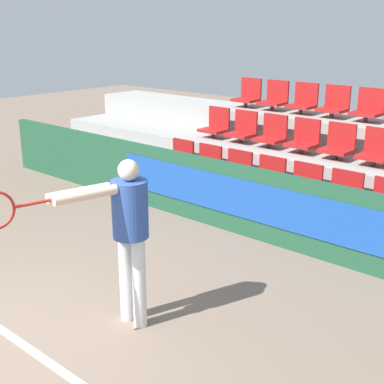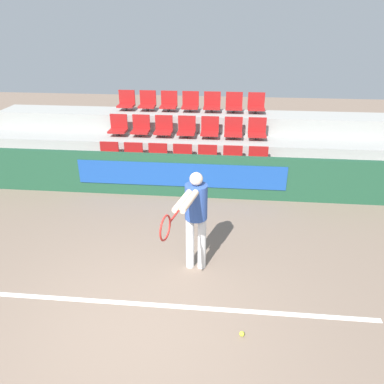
{
  "view_description": "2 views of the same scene",
  "coord_description": "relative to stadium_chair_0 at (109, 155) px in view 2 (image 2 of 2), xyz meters",
  "views": [
    {
      "loc": [
        4.07,
        -1.77,
        2.8
      ],
      "look_at": [
        0.38,
        2.41,
        1.02
      ],
      "focal_mm": 50.0,
      "sensor_mm": 36.0,
      "label": 1
    },
    {
      "loc": [
        1.03,
        -3.6,
        3.69
      ],
      "look_at": [
        0.46,
        2.13,
        0.93
      ],
      "focal_mm": 35.0,
      "sensor_mm": 36.0,
      "label": 2
    }
  ],
  "objects": [
    {
      "name": "ground_plane",
      "position": [
        1.75,
        -4.52,
        -0.65
      ],
      "size": [
        30.0,
        30.0,
        0.0
      ],
      "primitive_type": "plane",
      "color": "#7A6656"
    },
    {
      "name": "court_baseline",
      "position": [
        1.75,
        -4.16,
        -0.64
      ],
      "size": [
        6.34,
        0.08,
        0.01
      ],
      "color": "white",
      "rests_on": "ground"
    },
    {
      "name": "barrier_wall",
      "position": [
        1.75,
        -0.67,
        -0.16
      ],
      "size": [
        10.77,
        0.14,
        0.97
      ],
      "color": "#1E4C33",
      "rests_on": "ground"
    },
    {
      "name": "bleacher_tier_front",
      "position": [
        1.75,
        -0.12,
        -0.43
      ],
      "size": [
        10.37,
        0.94,
        0.43
      ],
      "color": "#9E9E99",
      "rests_on": "ground"
    },
    {
      "name": "bleacher_tier_middle",
      "position": [
        1.75,
        0.82,
        -0.22
      ],
      "size": [
        10.37,
        0.94,
        0.86
      ],
      "color": "#9E9E99",
      "rests_on": "ground"
    },
    {
      "name": "bleacher_tier_back",
      "position": [
        1.75,
        1.76,
        -0.0
      ],
      "size": [
        10.37,
        0.94,
        1.29
      ],
      "color": "#9E9E99",
      "rests_on": "ground"
    },
    {
      "name": "stadium_chair_0",
      "position": [
        0.0,
        0.0,
        0.0
      ],
      "size": [
        0.44,
        0.37,
        0.52
      ],
      "color": "#333333",
      "rests_on": "bleacher_tier_front"
    },
    {
      "name": "stadium_chair_1",
      "position": [
        0.58,
        0.0,
        0.0
      ],
      "size": [
        0.44,
        0.37,
        0.52
      ],
      "color": "#333333",
      "rests_on": "bleacher_tier_front"
    },
    {
      "name": "stadium_chair_2",
      "position": [
        1.17,
        0.0,
        0.0
      ],
      "size": [
        0.44,
        0.37,
        0.52
      ],
      "color": "#333333",
      "rests_on": "bleacher_tier_front"
    },
    {
      "name": "stadium_chair_3",
      "position": [
        1.75,
        0.0,
        0.0
      ],
      "size": [
        0.44,
        0.37,
        0.52
      ],
      "color": "#333333",
      "rests_on": "bleacher_tier_front"
    },
    {
      "name": "stadium_chair_4",
      "position": [
        2.33,
        0.0,
        0.0
      ],
      "size": [
        0.44,
        0.37,
        0.52
      ],
      "color": "#333333",
      "rests_on": "bleacher_tier_front"
    },
    {
      "name": "stadium_chair_5",
      "position": [
        2.91,
        0.0,
        0.0
      ],
      "size": [
        0.44,
        0.37,
        0.52
      ],
      "color": "#333333",
      "rests_on": "bleacher_tier_front"
    },
    {
      "name": "stadium_chair_6",
      "position": [
        3.5,
        0.0,
        0.0
      ],
      "size": [
        0.44,
        0.37,
        0.52
      ],
      "color": "#333333",
      "rests_on": "bleacher_tier_front"
    },
    {
      "name": "stadium_chair_7",
      "position": [
        0.0,
        0.94,
        0.43
      ],
      "size": [
        0.44,
        0.37,
        0.52
      ],
      "color": "#333333",
      "rests_on": "bleacher_tier_middle"
    },
    {
      "name": "stadium_chair_8",
      "position": [
        0.58,
        0.94,
        0.43
      ],
      "size": [
        0.44,
        0.37,
        0.52
      ],
      "color": "#333333",
      "rests_on": "bleacher_tier_middle"
    },
    {
      "name": "stadium_chair_9",
      "position": [
        1.17,
        0.94,
        0.43
      ],
      "size": [
        0.44,
        0.37,
        0.52
      ],
      "color": "#333333",
      "rests_on": "bleacher_tier_middle"
    },
    {
      "name": "stadium_chair_10",
      "position": [
        1.75,
        0.94,
        0.43
      ],
      "size": [
        0.44,
        0.37,
        0.52
      ],
      "color": "#333333",
      "rests_on": "bleacher_tier_middle"
    },
    {
      "name": "stadium_chair_11",
      "position": [
        2.33,
        0.94,
        0.43
      ],
      "size": [
        0.44,
        0.37,
        0.52
      ],
      "color": "#333333",
      "rests_on": "bleacher_tier_middle"
    },
    {
      "name": "stadium_chair_12",
      "position": [
        2.91,
        0.94,
        0.43
      ],
      "size": [
        0.44,
        0.37,
        0.52
      ],
      "color": "#333333",
      "rests_on": "bleacher_tier_middle"
    },
    {
      "name": "stadium_chair_13",
      "position": [
        3.5,
        0.94,
        0.43
      ],
      "size": [
        0.44,
        0.37,
        0.52
      ],
      "color": "#333333",
      "rests_on": "bleacher_tier_middle"
    },
    {
      "name": "stadium_chair_14",
      "position": [
        0.0,
        1.88,
        0.86
      ],
      "size": [
        0.44,
        0.37,
        0.52
      ],
      "color": "#333333",
      "rests_on": "bleacher_tier_back"
    },
    {
      "name": "stadium_chair_15",
      "position": [
        0.58,
        1.88,
        0.86
      ],
      "size": [
        0.44,
        0.37,
        0.52
      ],
      "color": "#333333",
      "rests_on": "bleacher_tier_back"
    },
    {
      "name": "stadium_chair_16",
      "position": [
        1.17,
        1.88,
        0.86
      ],
      "size": [
        0.44,
        0.37,
        0.52
      ],
      "color": "#333333",
      "rests_on": "bleacher_tier_back"
    },
    {
      "name": "stadium_chair_17",
      "position": [
        1.75,
        1.88,
        0.86
      ],
      "size": [
        0.44,
        0.37,
        0.52
      ],
      "color": "#333333",
      "rests_on": "bleacher_tier_back"
    },
    {
      "name": "stadium_chair_18",
      "position": [
        2.33,
        1.88,
        0.86
      ],
      "size": [
        0.44,
        0.37,
        0.52
      ],
      "color": "#333333",
      "rests_on": "bleacher_tier_back"
    },
    {
      "name": "stadium_chair_19",
      "position": [
        2.91,
        1.88,
        0.86
      ],
      "size": [
        0.44,
        0.37,
        0.52
      ],
      "color": "#333333",
      "rests_on": "bleacher_tier_back"
    },
    {
      "name": "stadium_chair_20",
      "position": [
        3.5,
        1.88,
        0.86
      ],
      "size": [
        0.44,
        0.37,
        0.52
      ],
      "color": "#333333",
      "rests_on": "bleacher_tier_back"
    },
    {
      "name": "tennis_player",
      "position": [
        2.34,
        -3.28,
        0.38
      ],
      "size": [
        0.48,
        1.49,
        1.64
      ],
      "rotation": [
        0.0,
        0.0,
        -0.22
      ],
      "color": "silver",
      "rests_on": "ground"
    },
    {
      "name": "tennis_ball",
      "position": [
        3.06,
        -4.59,
        -0.61
      ],
      "size": [
        0.07,
        0.07,
        0.07
      ],
      "color": "#CCDB33",
      "rests_on": "ground"
    }
  ]
}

